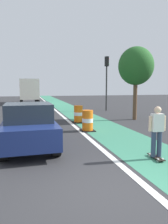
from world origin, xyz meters
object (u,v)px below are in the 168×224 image
object	(u,v)px
parked_sedan_nearest	(29,126)
delivery_truck_down_block	(29,90)
street_tree_sidewalk	(136,66)
traffic_light_corner	(107,74)
traffic_barrel_mid	(78,114)
traffic_barrel_front	(88,121)
skateboarder_on_lane	(157,131)

from	to	relation	value
parked_sedan_nearest	delivery_truck_down_block	xyz separation A→B (m)	(0.18, 22.22, 1.01)
street_tree_sidewalk	delivery_truck_down_block	bearing A→B (deg)	112.86
parked_sedan_nearest	traffic_light_corner	distance (m)	13.85
traffic_barrel_mid	traffic_light_corner	distance (m)	8.01
parked_sedan_nearest	street_tree_sidewalk	xyz separation A→B (m)	(7.22, 5.54, 2.83)
traffic_barrel_mid	traffic_light_corner	bearing A→B (deg)	55.87
parked_sedan_nearest	traffic_barrel_mid	world-z (taller)	parked_sedan_nearest
traffic_barrel_front	traffic_barrel_mid	distance (m)	2.78
traffic_barrel_mid	traffic_light_corner	size ratio (longest dim) A/B	0.21
skateboarder_on_lane	parked_sedan_nearest	world-z (taller)	parked_sedan_nearest
delivery_truck_down_block	street_tree_sidewalk	xyz separation A→B (m)	(7.03, -16.68, 1.82)
skateboarder_on_lane	traffic_light_corner	distance (m)	14.40
parked_sedan_nearest	delivery_truck_down_block	world-z (taller)	delivery_truck_down_block
parked_sedan_nearest	traffic_barrel_front	size ratio (longest dim) A/B	3.80
skateboarder_on_lane	traffic_light_corner	size ratio (longest dim) A/B	0.33
traffic_barrel_mid	street_tree_sidewalk	bearing A→B (deg)	3.20
traffic_light_corner	delivery_truck_down_block	bearing A→B (deg)	123.48
traffic_barrel_front	delivery_truck_down_block	distance (m)	19.92
delivery_truck_down_block	skateboarder_on_lane	bearing A→B (deg)	-81.35
parked_sedan_nearest	traffic_barrel_mid	distance (m)	6.17
skateboarder_on_lane	traffic_barrel_mid	xyz separation A→B (m)	(-0.80, 7.60, -0.38)
traffic_barrel_front	delivery_truck_down_block	world-z (taller)	delivery_truck_down_block
traffic_barrel_front	delivery_truck_down_block	bearing A→B (deg)	98.05
parked_sedan_nearest	street_tree_sidewalk	distance (m)	9.53
skateboarder_on_lane	traffic_light_corner	xyz separation A→B (m)	(3.38, 13.76, 2.59)
traffic_barrel_mid	delivery_truck_down_block	bearing A→B (deg)	99.84
parked_sedan_nearest	delivery_truck_down_block	bearing A→B (deg)	89.52
traffic_barrel_mid	traffic_barrel_front	bearing A→B (deg)	-93.05
traffic_light_corner	traffic_barrel_front	bearing A→B (deg)	-115.82
traffic_light_corner	street_tree_sidewalk	size ratio (longest dim) A/B	1.02
delivery_truck_down_block	traffic_light_corner	xyz separation A→B (m)	(7.11, -10.75, 1.65)
traffic_barrel_mid	delivery_truck_down_block	distance (m)	17.21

